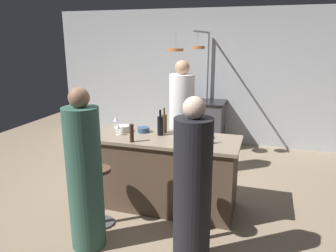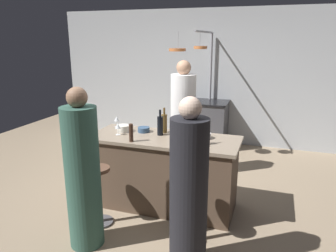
{
  "view_description": "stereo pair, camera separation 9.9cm",
  "coord_description": "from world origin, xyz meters",
  "px_view_note": "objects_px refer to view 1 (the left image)",
  "views": [
    {
      "loc": [
        1.13,
        -3.49,
        2.04
      ],
      "look_at": [
        0.0,
        0.15,
        1.0
      ],
      "focal_mm": 34.3,
      "sensor_mm": 36.0,
      "label": 1
    },
    {
      "loc": [
        1.23,
        -3.45,
        2.04
      ],
      "look_at": [
        0.0,
        0.15,
        1.0
      ],
      "focal_mm": 34.3,
      "sensor_mm": 36.0,
      "label": 2
    }
  ],
  "objects_px": {
    "chef": "(182,124)",
    "wine_bottle_amber": "(164,123)",
    "wine_bottle_dark": "(160,125)",
    "mixing_bowl_steel": "(205,135)",
    "guest_left": "(85,176)",
    "bar_stool_left": "(100,194)",
    "stove_range": "(203,124)",
    "mixing_bowl_blue": "(143,130)",
    "guest_right": "(192,193)",
    "bar_stool_right": "(195,208)",
    "mixing_bowl_ceramic": "(123,129)",
    "wine_glass_near_left_guest": "(118,127)",
    "wine_glass_by_chef": "(116,120)",
    "potted_plant": "(89,145)",
    "pepper_mill": "(132,133)",
    "wine_bottle_rose": "(200,135)",
    "wine_glass_near_right_guest": "(189,130)"
  },
  "relations": [
    {
      "from": "chef",
      "to": "wine_bottle_amber",
      "type": "height_order",
      "value": "chef"
    },
    {
      "from": "wine_bottle_dark",
      "to": "mixing_bowl_steel",
      "type": "xyz_separation_m",
      "value": [
        0.54,
        0.04,
        -0.09
      ]
    },
    {
      "from": "guest_left",
      "to": "bar_stool_left",
      "type": "bearing_deg",
      "value": 99.3
    },
    {
      "from": "stove_range",
      "to": "mixing_bowl_blue",
      "type": "bearing_deg",
      "value": -97.79
    },
    {
      "from": "guest_right",
      "to": "mixing_bowl_steel",
      "type": "height_order",
      "value": "guest_right"
    },
    {
      "from": "wine_bottle_amber",
      "to": "mixing_bowl_steel",
      "type": "xyz_separation_m",
      "value": [
        0.53,
        -0.07,
        -0.09
      ]
    },
    {
      "from": "bar_stool_right",
      "to": "wine_bottle_dark",
      "type": "bearing_deg",
      "value": 130.83
    },
    {
      "from": "mixing_bowl_ceramic",
      "to": "wine_glass_near_left_guest",
      "type": "bearing_deg",
      "value": -89.24
    },
    {
      "from": "wine_bottle_amber",
      "to": "wine_glass_by_chef",
      "type": "distance_m",
      "value": 0.69
    },
    {
      "from": "guest_right",
      "to": "wine_bottle_dark",
      "type": "height_order",
      "value": "guest_right"
    },
    {
      "from": "guest_left",
      "to": "guest_right",
      "type": "distance_m",
      "value": 1.07
    },
    {
      "from": "guest_left",
      "to": "mixing_bowl_blue",
      "type": "bearing_deg",
      "value": 81.29
    },
    {
      "from": "bar_stool_right",
      "to": "wine_glass_near_left_guest",
      "type": "xyz_separation_m",
      "value": [
        -1.09,
        0.53,
        0.63
      ]
    },
    {
      "from": "bar_stool_left",
      "to": "bar_stool_right",
      "type": "xyz_separation_m",
      "value": [
        1.07,
        0.0,
        0.0
      ]
    },
    {
      "from": "wine_glass_by_chef",
      "to": "mixing_bowl_ceramic",
      "type": "xyz_separation_m",
      "value": [
        0.19,
        -0.17,
        -0.06
      ]
    },
    {
      "from": "bar_stool_left",
      "to": "potted_plant",
      "type": "xyz_separation_m",
      "value": [
        -1.13,
        1.64,
        -0.08
      ]
    },
    {
      "from": "bar_stool_left",
      "to": "wine_glass_near_left_guest",
      "type": "height_order",
      "value": "wine_glass_near_left_guest"
    },
    {
      "from": "potted_plant",
      "to": "wine_bottle_dark",
      "type": "distance_m",
      "value": 2.0
    },
    {
      "from": "mixing_bowl_ceramic",
      "to": "bar_stool_right",
      "type": "bearing_deg",
      "value": -32.14
    },
    {
      "from": "bar_stool_right",
      "to": "stove_range",
      "type": "bearing_deg",
      "value": 99.67
    },
    {
      "from": "chef",
      "to": "wine_bottle_dark",
      "type": "xyz_separation_m",
      "value": [
        -0.02,
        -0.92,
        0.21
      ]
    },
    {
      "from": "guest_right",
      "to": "mixing_bowl_ceramic",
      "type": "height_order",
      "value": "guest_right"
    },
    {
      "from": "potted_plant",
      "to": "guest_right",
      "type": "bearing_deg",
      "value": -41.72
    },
    {
      "from": "stove_range",
      "to": "wine_glass_near_left_guest",
      "type": "height_order",
      "value": "wine_glass_near_left_guest"
    },
    {
      "from": "stove_range",
      "to": "potted_plant",
      "type": "distance_m",
      "value": 2.21
    },
    {
      "from": "pepper_mill",
      "to": "wine_glass_by_chef",
      "type": "distance_m",
      "value": 0.69
    },
    {
      "from": "chef",
      "to": "mixing_bowl_blue",
      "type": "height_order",
      "value": "chef"
    },
    {
      "from": "wine_bottle_dark",
      "to": "wine_glass_by_chef",
      "type": "height_order",
      "value": "wine_bottle_dark"
    },
    {
      "from": "chef",
      "to": "mixing_bowl_blue",
      "type": "distance_m",
      "value": 0.91
    },
    {
      "from": "mixing_bowl_ceramic",
      "to": "pepper_mill",
      "type": "bearing_deg",
      "value": -52.05
    },
    {
      "from": "guest_left",
      "to": "wine_bottle_amber",
      "type": "xyz_separation_m",
      "value": [
        0.43,
        1.18,
        0.27
      ]
    },
    {
      "from": "potted_plant",
      "to": "wine_bottle_amber",
      "type": "height_order",
      "value": "wine_bottle_amber"
    },
    {
      "from": "wine_bottle_dark",
      "to": "wine_glass_near_left_guest",
      "type": "height_order",
      "value": "wine_bottle_dark"
    },
    {
      "from": "potted_plant",
      "to": "pepper_mill",
      "type": "distance_m",
      "value": 2.03
    },
    {
      "from": "bar_stool_right",
      "to": "mixing_bowl_blue",
      "type": "height_order",
      "value": "mixing_bowl_blue"
    },
    {
      "from": "guest_right",
      "to": "wine_glass_by_chef",
      "type": "bearing_deg",
      "value": 137.39
    },
    {
      "from": "mixing_bowl_steel",
      "to": "mixing_bowl_ceramic",
      "type": "height_order",
      "value": "mixing_bowl_ceramic"
    },
    {
      "from": "mixing_bowl_steel",
      "to": "guest_right",
      "type": "bearing_deg",
      "value": -84.31
    },
    {
      "from": "wine_bottle_rose",
      "to": "bar_stool_left",
      "type": "bearing_deg",
      "value": -154.9
    },
    {
      "from": "wine_bottle_dark",
      "to": "mixing_bowl_steel",
      "type": "relative_size",
      "value": 2.08
    },
    {
      "from": "wine_glass_near_left_guest",
      "to": "mixing_bowl_steel",
      "type": "xyz_separation_m",
      "value": [
        1.03,
        0.2,
        -0.07
      ]
    },
    {
      "from": "guest_right",
      "to": "wine_bottle_rose",
      "type": "relative_size",
      "value": 5.47
    },
    {
      "from": "chef",
      "to": "potted_plant",
      "type": "distance_m",
      "value": 1.7
    },
    {
      "from": "stove_range",
      "to": "wine_glass_near_right_guest",
      "type": "height_order",
      "value": "wine_glass_near_right_guest"
    },
    {
      "from": "bar_stool_right",
      "to": "guest_right",
      "type": "height_order",
      "value": "guest_right"
    },
    {
      "from": "stove_range",
      "to": "wine_bottle_rose",
      "type": "xyz_separation_m",
      "value": [
        0.46,
        -2.6,
        0.56
      ]
    },
    {
      "from": "wine_glass_by_chef",
      "to": "wine_glass_near_left_guest",
      "type": "bearing_deg",
      "value": -60.07
    },
    {
      "from": "wine_bottle_amber",
      "to": "pepper_mill",
      "type": "bearing_deg",
      "value": -116.54
    },
    {
      "from": "stove_range",
      "to": "potted_plant",
      "type": "xyz_separation_m",
      "value": [
        -1.68,
        -1.43,
        -0.15
      ]
    },
    {
      "from": "wine_glass_near_left_guest",
      "to": "mixing_bowl_ceramic",
      "type": "relative_size",
      "value": 0.88
    }
  ]
}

